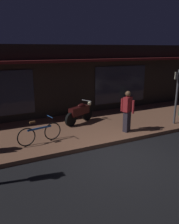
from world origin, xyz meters
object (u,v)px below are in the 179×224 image
(sign_post, at_px, (177,94))
(motorcycle, at_px, (80,112))
(bicycle_parked, at_px, (40,133))
(person_bystander, at_px, (127,111))

(sign_post, bearing_deg, motorcycle, 153.00)
(bicycle_parked, xyz_separation_m, person_bystander, (3.45, -0.39, 0.52))
(sign_post, bearing_deg, person_bystander, 178.29)
(motorcycle, xyz_separation_m, sign_post, (3.79, -1.93, 0.86))
(motorcycle, bearing_deg, sign_post, -27.00)
(motorcycle, bearing_deg, bicycle_parked, -146.21)
(motorcycle, height_order, sign_post, sign_post)
(motorcycle, bearing_deg, person_bystander, -55.86)
(bicycle_parked, relative_size, person_bystander, 0.98)
(bicycle_parked, height_order, sign_post, sign_post)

